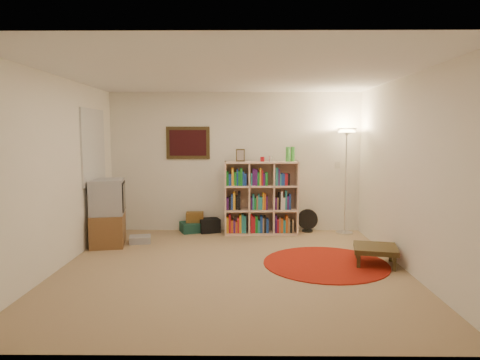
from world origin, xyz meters
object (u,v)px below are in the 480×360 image
object	(u,v)px
floor_lamp	(346,146)
side_table	(375,249)
floor_fan	(308,221)
suitcase	(196,227)
tv_stand	(108,213)
bookshelf	(260,199)

from	to	relation	value
floor_lamp	side_table	world-z (taller)	floor_lamp
floor_fan	side_table	bearing A→B (deg)	-64.79
side_table	floor_lamp	bearing A→B (deg)	89.50
suitcase	floor_lamp	bearing A→B (deg)	-24.61
floor_fan	side_table	xyz separation A→B (m)	(0.62, -1.96, 0.01)
tv_stand	side_table	size ratio (longest dim) A/B	1.57
bookshelf	floor_fan	distance (m)	0.96
floor_fan	tv_stand	size ratio (longest dim) A/B	0.40
floor_lamp	bookshelf	bearing A→B (deg)	-179.64
tv_stand	side_table	bearing A→B (deg)	-26.41
floor_lamp	tv_stand	world-z (taller)	floor_lamp
floor_fan	suitcase	size ratio (longest dim) A/B	0.64
bookshelf	tv_stand	bearing A→B (deg)	-163.78
floor_lamp	side_table	xyz separation A→B (m)	(-0.02, -1.83, -1.33)
floor_fan	suitcase	xyz separation A→B (m)	(-2.01, 0.02, -0.12)
tv_stand	floor_lamp	bearing A→B (deg)	-0.18
bookshelf	floor_fan	size ratio (longest dim) A/B	3.71
suitcase	side_table	world-z (taller)	side_table
bookshelf	suitcase	world-z (taller)	bookshelf
floor_lamp	side_table	bearing A→B (deg)	-90.50
floor_lamp	tv_stand	xyz separation A→B (m)	(-3.94, -0.80, -1.04)
floor_fan	suitcase	world-z (taller)	floor_fan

